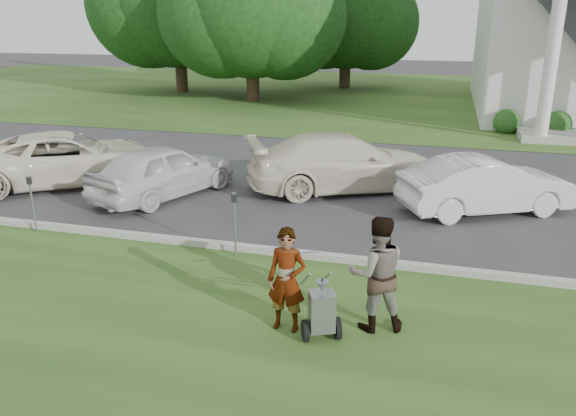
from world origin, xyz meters
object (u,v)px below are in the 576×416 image
at_px(parking_meter_near, 235,217).
at_px(car_a, 68,158).
at_px(car_d, 486,185).
at_px(tree_left, 251,9).
at_px(tree_back, 346,17).
at_px(person_right, 377,274).
at_px(parking_meter_far, 32,197).
at_px(person_left, 287,281).
at_px(car_b, 163,170).
at_px(striping_cart, 321,312).
at_px(tree_far, 177,1).
at_px(car_c, 344,162).

distance_m(parking_meter_near, car_a, 7.57).
relative_size(parking_meter_near, car_d, 0.32).
bearing_deg(tree_left, tree_back, 63.43).
height_order(person_right, parking_meter_near, person_right).
relative_size(parking_meter_far, car_a, 0.25).
xyz_separation_m(tree_left, car_a, (0.55, -17.99, -4.36)).
bearing_deg(tree_left, person_left, -69.81).
xyz_separation_m(car_a, car_b, (3.25, -0.39, -0.03)).
xyz_separation_m(parking_meter_near, car_b, (-3.32, 3.35, -0.13)).
relative_size(person_right, car_b, 0.43).
bearing_deg(striping_cart, person_right, 12.28).
bearing_deg(parking_meter_near, person_left, -54.05).
height_order(tree_far, car_d, tree_far).
bearing_deg(person_left, tree_back, 101.00).
bearing_deg(striping_cart, car_d, 44.70).
bearing_deg(tree_left, car_a, -88.24).
height_order(car_a, car_d, car_a).
height_order(person_left, car_c, person_left).
height_order(parking_meter_far, car_a, car_a).
relative_size(tree_far, tree_back, 1.21).
xyz_separation_m(person_right, parking_meter_near, (-3.06, 2.02, -0.06)).
height_order(parking_meter_far, car_c, car_c).
bearing_deg(car_b, person_right, 160.82).
distance_m(person_right, car_d, 6.58).
height_order(tree_left, car_a, tree_left).
distance_m(tree_left, parking_meter_near, 23.26).
xyz_separation_m(person_right, car_b, (-6.38, 5.37, -0.20)).
relative_size(person_left, person_right, 0.90).
distance_m(parking_meter_near, car_c, 5.44).
relative_size(parking_meter_near, car_b, 0.32).
distance_m(tree_back, car_d, 27.02).
bearing_deg(car_a, car_c, -114.71).
bearing_deg(person_left, tree_far, 121.09).
xyz_separation_m(tree_back, car_a, (-3.45, -25.99, -3.98)).
relative_size(person_left, parking_meter_near, 1.21).
xyz_separation_m(tree_far, striping_cart, (15.46, -27.29, -5.24)).
relative_size(person_left, car_d, 0.39).
height_order(parking_meter_near, car_b, car_b).
bearing_deg(striping_cart, car_c, 73.73).
xyz_separation_m(tree_left, parking_meter_near, (7.13, -21.73, -4.26)).
xyz_separation_m(tree_left, parking_meter_far, (2.32, -21.68, -4.28)).
bearing_deg(car_c, tree_left, -1.41).
xyz_separation_m(tree_back, parking_meter_far, (-1.69, -29.68, -3.89)).
bearing_deg(parking_meter_near, car_c, 76.90).
bearing_deg(car_a, parking_meter_far, 169.57).
distance_m(tree_back, striping_cart, 33.03).
distance_m(striping_cart, car_a, 10.91).
height_order(car_c, car_d, car_c).
xyz_separation_m(car_b, car_d, (8.29, 0.93, -0.02)).
height_order(tree_far, person_left, tree_far).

